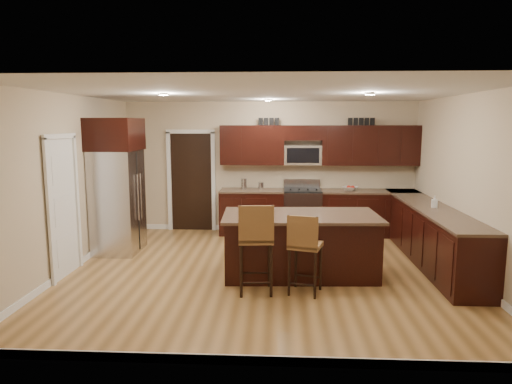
# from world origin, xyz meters

# --- Properties ---
(floor) EXTENTS (6.00, 6.00, 0.00)m
(floor) POSITION_xyz_m (0.00, 0.00, 0.00)
(floor) COLOR #A47741
(floor) RESTS_ON ground
(ceiling) EXTENTS (6.00, 6.00, 0.00)m
(ceiling) POSITION_xyz_m (0.00, 0.00, 2.70)
(ceiling) COLOR silver
(ceiling) RESTS_ON wall_back
(wall_back) EXTENTS (6.00, 0.00, 6.00)m
(wall_back) POSITION_xyz_m (0.00, 2.75, 1.35)
(wall_back) COLOR #C2AF8C
(wall_back) RESTS_ON floor
(wall_left) EXTENTS (0.00, 5.50, 5.50)m
(wall_left) POSITION_xyz_m (-3.00, 0.00, 1.35)
(wall_left) COLOR #C2AF8C
(wall_left) RESTS_ON floor
(wall_right) EXTENTS (0.00, 5.50, 5.50)m
(wall_right) POSITION_xyz_m (3.00, 0.00, 1.35)
(wall_right) COLOR #C2AF8C
(wall_right) RESTS_ON floor
(base_cabinets) EXTENTS (4.02, 3.96, 0.92)m
(base_cabinets) POSITION_xyz_m (1.90, 1.45, 0.46)
(base_cabinets) COLOR black
(base_cabinets) RESTS_ON floor
(upper_cabinets) EXTENTS (4.00, 0.33, 0.80)m
(upper_cabinets) POSITION_xyz_m (1.04, 2.58, 1.84)
(upper_cabinets) COLOR black
(upper_cabinets) RESTS_ON wall_back
(range) EXTENTS (0.76, 0.64, 1.11)m
(range) POSITION_xyz_m (0.68, 2.45, 0.47)
(range) COLOR silver
(range) RESTS_ON floor
(microwave) EXTENTS (0.76, 0.31, 0.40)m
(microwave) POSITION_xyz_m (0.68, 2.60, 1.62)
(microwave) COLOR silver
(microwave) RESTS_ON upper_cabinets
(doorway) EXTENTS (0.85, 0.03, 2.06)m
(doorway) POSITION_xyz_m (-1.65, 2.73, 1.03)
(doorway) COLOR black
(doorway) RESTS_ON floor
(pantry_door) EXTENTS (0.03, 0.80, 2.04)m
(pantry_door) POSITION_xyz_m (-2.98, -0.30, 1.02)
(pantry_door) COLOR white
(pantry_door) RESTS_ON floor
(letter_decor) EXTENTS (2.20, 0.03, 0.15)m
(letter_decor) POSITION_xyz_m (0.90, 2.58, 2.29)
(letter_decor) COLOR black
(letter_decor) RESTS_ON upper_cabinets
(island) EXTENTS (2.36, 1.31, 0.92)m
(island) POSITION_xyz_m (0.53, -0.06, 0.43)
(island) COLOR black
(island) RESTS_ON floor
(stool_left) EXTENTS (0.50, 0.50, 1.23)m
(stool_left) POSITION_xyz_m (-0.09, -0.91, 0.76)
(stool_left) COLOR brown
(stool_left) RESTS_ON floor
(stool_mid) EXTENTS (0.51, 0.51, 1.09)m
(stool_mid) POSITION_xyz_m (0.55, -0.90, 0.68)
(stool_mid) COLOR brown
(stool_mid) RESTS_ON floor
(refrigerator) EXTENTS (0.79, 0.96, 2.35)m
(refrigerator) POSITION_xyz_m (-2.62, 1.00, 1.21)
(refrigerator) COLOR silver
(refrigerator) RESTS_ON floor
(floor_mat) EXTENTS (0.99, 0.66, 0.01)m
(floor_mat) POSITION_xyz_m (0.13, 1.64, 0.01)
(floor_mat) COLOR brown
(floor_mat) RESTS_ON floor
(fruit_bowl) EXTENTS (0.39, 0.39, 0.07)m
(fruit_bowl) POSITION_xyz_m (1.64, 2.45, 0.96)
(fruit_bowl) COLOR silver
(fruit_bowl) RESTS_ON base_cabinets
(soap_bottle) EXTENTS (0.11, 0.11, 0.19)m
(soap_bottle) POSITION_xyz_m (2.70, 0.59, 1.02)
(soap_bottle) COLOR #B2B2B2
(soap_bottle) RESTS_ON base_cabinets
(canister_tall) EXTENTS (0.12, 0.12, 0.22)m
(canister_tall) POSITION_xyz_m (-0.51, 2.45, 1.03)
(canister_tall) COLOR silver
(canister_tall) RESTS_ON base_cabinets
(canister_short) EXTENTS (0.11, 0.11, 0.15)m
(canister_short) POSITION_xyz_m (-0.17, 2.45, 1.00)
(canister_short) COLOR silver
(canister_short) RESTS_ON base_cabinets
(island_jar) EXTENTS (0.10, 0.10, 0.10)m
(island_jar) POSITION_xyz_m (0.03, -0.06, 0.97)
(island_jar) COLOR white
(island_jar) RESTS_ON island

